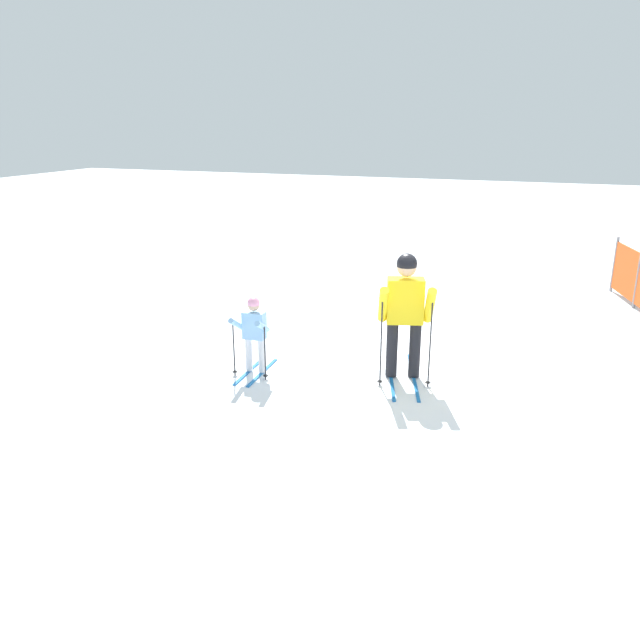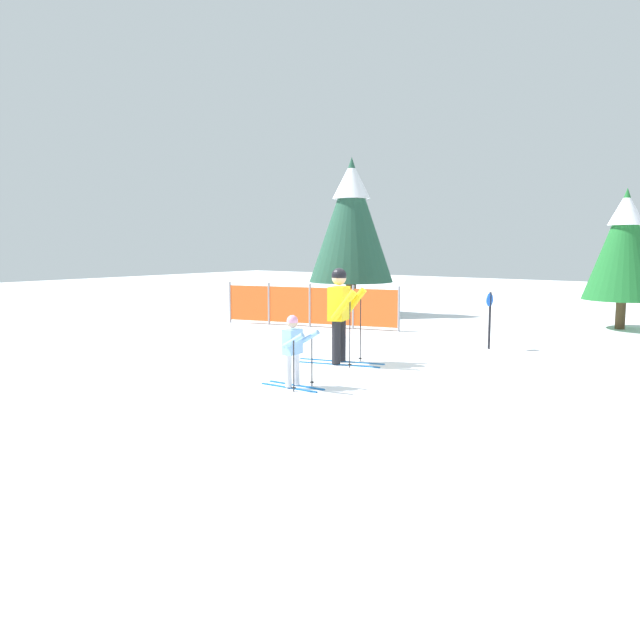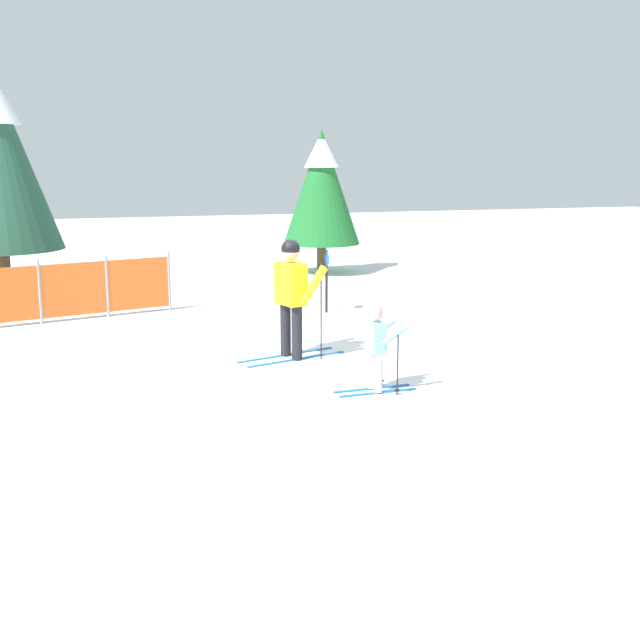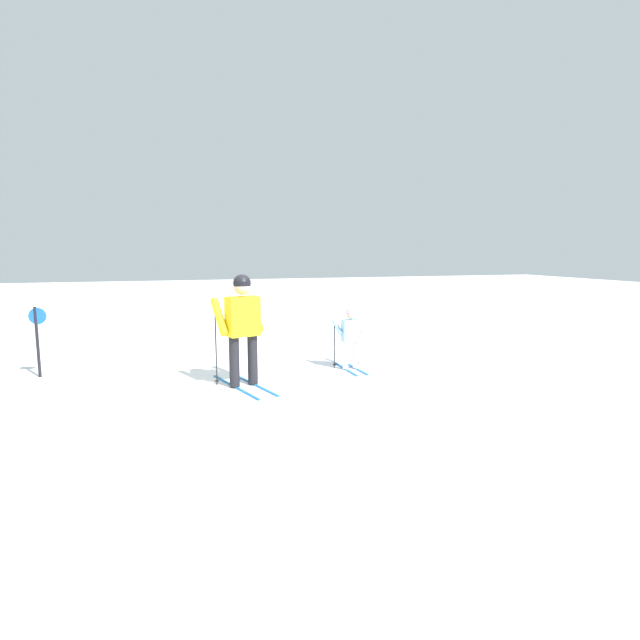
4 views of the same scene
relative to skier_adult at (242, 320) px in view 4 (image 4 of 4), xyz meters
name	(u,v)px [view 4 (image 4 of 4)]	position (x,y,z in m)	size (l,w,h in m)	color
ground_plane	(245,388)	(-0.13, -0.01, -1.06)	(60.00, 60.00, 0.00)	white
skier_adult	(242,320)	(0.00, 0.00, 0.00)	(1.72, 0.90, 1.79)	#1966B2
skier_child	(350,333)	(0.56, -2.03, -0.40)	(1.07, 0.54, 1.13)	#1966B2
trail_marker	(37,333)	(1.58, 3.25, -0.30)	(0.05, 0.28, 1.21)	black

